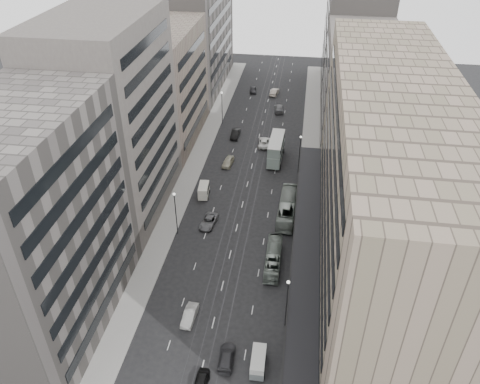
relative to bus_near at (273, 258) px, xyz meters
The scene contains 29 objects.
ground 9.79m from the bus_near, 136.59° to the right, with size 220.00×220.00×0.00m, color black.
sidewalk_right 31.26m from the bus_near, 80.87° to the left, with size 4.00×125.00×0.15m, color gray.
sidewalk_left 36.27m from the bus_near, 121.69° to the left, with size 4.00×125.00×0.15m, color gray.
department_store 19.86m from the bus_near, ahead, with size 19.20×60.00×30.00m.
building_right_mid 48.77m from the bus_near, 72.31° to the left, with size 15.00×28.00×24.00m, color #524B47.
building_right_far 77.75m from the bus_near, 79.14° to the left, with size 15.00×32.00×28.00m, color slate.
building_left_a 34.87m from the bus_near, 152.81° to the right, with size 15.00×28.00×30.00m, color slate.
building_left_b 34.81m from the bus_near, 156.62° to the left, with size 15.00×26.00×34.00m, color #524B47.
building_left_c 49.87m from the bus_near, 125.96° to the left, with size 15.00×28.00×25.00m, color #6B6153.
building_left_d 78.79m from the bus_near, 111.53° to the left, with size 15.00×38.00×28.00m, color slate.
lamp_right_near 12.57m from the bus_near, 77.16° to the right, with size 0.44×0.44×8.32m.
lamp_right_far 28.72m from the bus_near, 84.64° to the left, with size 0.44×0.44×8.32m.
lamp_left_near 17.99m from the bus_near, 162.31° to the left, with size 0.44×0.44×8.32m.
lamp_left_far 51.30m from the bus_near, 109.10° to the left, with size 0.44×0.44×8.32m.
bus_near is the anchor object (origin of this frame).
bus_far 13.26m from the bus_near, 84.28° to the left, with size 2.84×12.12×3.38m, color gray.
double_decker 32.57m from the bus_near, 94.12° to the left, with size 3.23×9.64×5.22m.
vw_microbus 18.79m from the bus_near, 90.59° to the right, with size 1.94×4.14×2.22m.
panel_van 22.40m from the bus_near, 130.92° to the left, with size 2.20×4.05×2.47m.
sedan_0 23.38m from the bus_near, 106.46° to the right, with size 1.63×4.06×1.38m, color black.
sedan_1 16.22m from the bus_near, 129.68° to the right, with size 1.53×4.38×1.44m, color #BABAB6.
sedan_2 14.71m from the bus_near, 144.80° to the left, with size 2.30×4.99×1.39m, color slate.
sedan_3 18.83m from the bus_near, 102.89° to the right, with size 1.93×4.74×1.38m, color #2B2A2D.
sedan_4 31.50m from the bus_near, 112.55° to the left, with size 1.85×4.59×1.56m, color #B2AD94.
sedan_5 43.79m from the bus_near, 106.62° to the left, with size 1.71×4.89×1.61m, color black.
sedan_6 39.27m from the bus_near, 97.96° to the left, with size 2.51×5.44×1.51m, color white.
sedan_7 58.00m from the bus_near, 93.56° to the left, with size 2.23×5.49×1.59m, color #58585A.
sedan_8 70.70m from the bus_near, 99.57° to the left, with size 1.73×4.31×1.47m, color #262628.
sedan_9 68.96m from the bus_near, 94.74° to the left, with size 1.76×5.06×1.67m, color #B7A898.
Camera 1 is at (9.86, -47.80, 50.45)m, focal length 35.00 mm.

